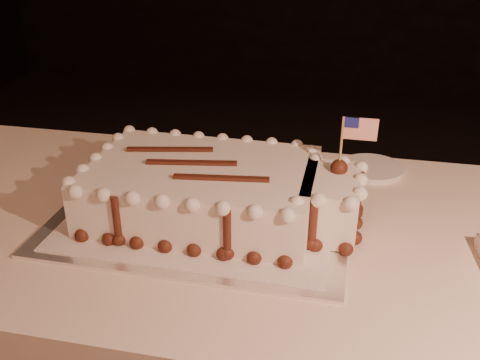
# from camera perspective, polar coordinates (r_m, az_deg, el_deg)

# --- Properties ---
(cake_board) EXTENTS (0.62, 0.47, 0.01)m
(cake_board) POSITION_cam_1_polar(r_m,az_deg,el_deg) (1.15, -3.90, -3.67)
(cake_board) COLOR white
(cake_board) RESTS_ON banquet_table
(doily) EXTENTS (0.56, 0.42, 0.00)m
(doily) POSITION_cam_1_polar(r_m,az_deg,el_deg) (1.15, -3.91, -3.46)
(doily) COLOR white
(doily) RESTS_ON cake_board
(sheet_cake) EXTENTS (0.59, 0.34, 0.23)m
(sheet_cake) POSITION_cam_1_polar(r_m,az_deg,el_deg) (1.11, -2.38, -1.14)
(sheet_cake) COLOR white
(sheet_cake) RESTS_ON doily
(side_plate) EXTENTS (0.16, 0.16, 0.01)m
(side_plate) POSITION_cam_1_polar(r_m,az_deg,el_deg) (1.39, 13.85, 1.22)
(side_plate) COLOR white
(side_plate) RESTS_ON banquet_table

